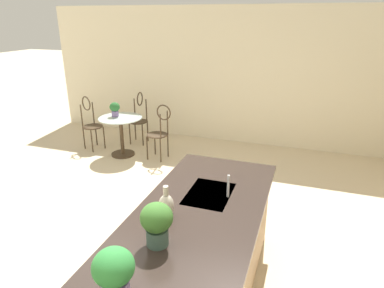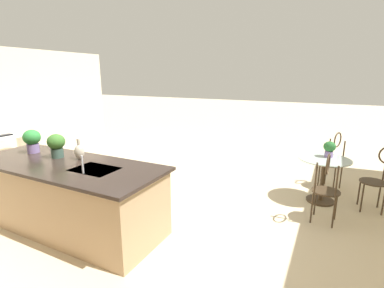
{
  "view_description": "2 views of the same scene",
  "coord_description": "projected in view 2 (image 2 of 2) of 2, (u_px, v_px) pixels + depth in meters",
  "views": [
    {
      "loc": [
        2.46,
        1.62,
        2.48
      ],
      "look_at": [
        -1.0,
        0.42,
        1.1
      ],
      "focal_mm": 31.62,
      "sensor_mm": 36.0,
      "label": 1
    },
    {
      "loc": [
        -2.82,
        3.26,
        2.05
      ],
      "look_at": [
        -1.24,
        0.15,
        1.2
      ],
      "focal_mm": 26.4,
      "sensor_mm": 36.0,
      "label": 2
    }
  ],
  "objects": [
    {
      "name": "chair_toward_desk",
      "position": [
        333.0,
        158.0,
        5.17
      ],
      "size": [
        0.5,
        0.52,
        1.04
      ],
      "color": "#3D2D1E",
      "rests_on": "ground"
    },
    {
      "name": "chair_by_island",
      "position": [
        379.0,
        176.0,
        4.26
      ],
      "size": [
        0.5,
        0.41,
        1.04
      ],
      "color": "#3D2D1E",
      "rests_on": "ground"
    },
    {
      "name": "potted_plant_on_table",
      "position": [
        329.0,
        148.0,
        4.6
      ],
      "size": [
        0.19,
        0.19,
        0.26
      ],
      "color": "#7A669E",
      "rests_on": "bistro_table"
    },
    {
      "name": "bistro_table",
      "position": [
        323.0,
        176.0,
        4.61
      ],
      "size": [
        0.8,
        0.8,
        0.74
      ],
      "color": "#3D2D1E",
      "rests_on": "ground"
    },
    {
      "name": "kitchen_island",
      "position": [
        68.0,
        195.0,
        3.83
      ],
      "size": [
        2.8,
        1.06,
        0.92
      ],
      "color": "tan",
      "rests_on": "ground"
    },
    {
      "name": "chair_near_window",
      "position": [
        326.0,
        185.0,
        3.89
      ],
      "size": [
        0.41,
        0.5,
        1.04
      ],
      "color": "#3D2D1E",
      "rests_on": "ground"
    },
    {
      "name": "keyboard",
      "position": [
        1.0,
        136.0,
        6.2
      ],
      "size": [
        0.16,
        0.44,
        0.03
      ],
      "color": "black",
      "rests_on": "writing_desk"
    },
    {
      "name": "ground_plane",
      "position": [
        128.0,
        206.0,
        4.55
      ],
      "size": [
        40.0,
        40.0,
        0.0
      ],
      "primitive_type": "plane",
      "color": "beige"
    },
    {
      "name": "sink_faucet",
      "position": [
        82.0,
        165.0,
        3.3
      ],
      "size": [
        0.02,
        0.02,
        0.22
      ],
      "primitive_type": "cylinder",
      "color": "#B2B5BA",
      "rests_on": "kitchen_island"
    },
    {
      "name": "potted_plant_counter_far",
      "position": [
        32.0,
        140.0,
        4.19
      ],
      "size": [
        0.25,
        0.25,
        0.35
      ],
      "color": "#7A669E",
      "rests_on": "kitchen_island"
    },
    {
      "name": "potted_plant_counter_near",
      "position": [
        56.0,
        144.0,
        3.94
      ],
      "size": [
        0.24,
        0.24,
        0.34
      ],
      "color": "#385147",
      "rests_on": "kitchen_island"
    },
    {
      "name": "vase_on_counter",
      "position": [
        79.0,
        151.0,
        3.87
      ],
      "size": [
        0.13,
        0.13,
        0.29
      ],
      "color": "#BCB29E",
      "rests_on": "kitchen_island"
    }
  ]
}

